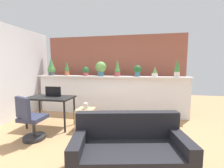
{
  "coord_description": "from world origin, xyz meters",
  "views": [
    {
      "loc": [
        1.02,
        -2.59,
        1.49
      ],
      "look_at": [
        0.26,
        1.14,
        1.06
      ],
      "focal_mm": 24.85,
      "sensor_mm": 36.0,
      "label": 1
    }
  ],
  "objects_px": {
    "potted_plant_5": "(137,70)",
    "potted_plant_7": "(177,69)",
    "vase_on_shelf": "(86,106)",
    "potted_plant_6": "(155,72)",
    "potted_plant_2": "(86,71)",
    "tv_monitor": "(53,91)",
    "potted_plant_1": "(67,69)",
    "potted_plant_3": "(101,68)",
    "potted_plant_0": "(51,67)",
    "side_cube_shelf": "(86,119)",
    "potted_plant_4": "(117,69)",
    "couch": "(129,153)",
    "office_chair": "(31,122)",
    "desk": "(50,100)"
  },
  "relations": [
    {
      "from": "tv_monitor",
      "to": "potted_plant_4",
      "type": "bearing_deg",
      "value": 38.43
    },
    {
      "from": "potted_plant_1",
      "to": "potted_plant_3",
      "type": "xyz_separation_m",
      "value": [
        1.12,
        -0.0,
        0.04
      ]
    },
    {
      "from": "potted_plant_0",
      "to": "vase_on_shelf",
      "type": "height_order",
      "value": "potted_plant_0"
    },
    {
      "from": "potted_plant_5",
      "to": "couch",
      "type": "xyz_separation_m",
      "value": [
        0.0,
        -2.51,
        -1.1
      ]
    },
    {
      "from": "potted_plant_0",
      "to": "desk",
      "type": "bearing_deg",
      "value": -59.29
    },
    {
      "from": "potted_plant_4",
      "to": "potted_plant_7",
      "type": "bearing_deg",
      "value": -1.2
    },
    {
      "from": "potted_plant_0",
      "to": "potted_plant_2",
      "type": "xyz_separation_m",
      "value": [
        1.17,
        0.02,
        -0.11
      ]
    },
    {
      "from": "potted_plant_6",
      "to": "potted_plant_5",
      "type": "bearing_deg",
      "value": 177.46
    },
    {
      "from": "potted_plant_1",
      "to": "potted_plant_2",
      "type": "height_order",
      "value": "potted_plant_1"
    },
    {
      "from": "potted_plant_2",
      "to": "tv_monitor",
      "type": "relative_size",
      "value": 0.67
    },
    {
      "from": "potted_plant_0",
      "to": "side_cube_shelf",
      "type": "height_order",
      "value": "potted_plant_0"
    },
    {
      "from": "potted_plant_0",
      "to": "potted_plant_2",
      "type": "height_order",
      "value": "potted_plant_0"
    },
    {
      "from": "tv_monitor",
      "to": "couch",
      "type": "distance_m",
      "value": 2.51
    },
    {
      "from": "office_chair",
      "to": "side_cube_shelf",
      "type": "bearing_deg",
      "value": 39.82
    },
    {
      "from": "potted_plant_0",
      "to": "potted_plant_1",
      "type": "bearing_deg",
      "value": 0.88
    },
    {
      "from": "potted_plant_4",
      "to": "tv_monitor",
      "type": "height_order",
      "value": "potted_plant_4"
    },
    {
      "from": "potted_plant_5",
      "to": "potted_plant_6",
      "type": "relative_size",
      "value": 1.13
    },
    {
      "from": "potted_plant_4",
      "to": "desk",
      "type": "height_order",
      "value": "potted_plant_4"
    },
    {
      "from": "tv_monitor",
      "to": "side_cube_shelf",
      "type": "height_order",
      "value": "tv_monitor"
    },
    {
      "from": "potted_plant_4",
      "to": "potted_plant_3",
      "type": "bearing_deg",
      "value": -179.59
    },
    {
      "from": "couch",
      "to": "potted_plant_7",
      "type": "bearing_deg",
      "value": 66.55
    },
    {
      "from": "potted_plant_6",
      "to": "couch",
      "type": "bearing_deg",
      "value": -101.01
    },
    {
      "from": "potted_plant_7",
      "to": "office_chair",
      "type": "height_order",
      "value": "potted_plant_7"
    },
    {
      "from": "potted_plant_1",
      "to": "potted_plant_4",
      "type": "xyz_separation_m",
      "value": [
        1.63,
        0.0,
        0.01
      ]
    },
    {
      "from": "potted_plant_3",
      "to": "vase_on_shelf",
      "type": "bearing_deg",
      "value": -91.33
    },
    {
      "from": "desk",
      "to": "side_cube_shelf",
      "type": "height_order",
      "value": "desk"
    },
    {
      "from": "potted_plant_1",
      "to": "potted_plant_6",
      "type": "bearing_deg",
      "value": -0.21
    },
    {
      "from": "potted_plant_7",
      "to": "vase_on_shelf",
      "type": "height_order",
      "value": "potted_plant_7"
    },
    {
      "from": "potted_plant_0",
      "to": "tv_monitor",
      "type": "bearing_deg",
      "value": -56.42
    },
    {
      "from": "potted_plant_0",
      "to": "couch",
      "type": "height_order",
      "value": "potted_plant_0"
    },
    {
      "from": "potted_plant_0",
      "to": "potted_plant_1",
      "type": "distance_m",
      "value": 0.54
    },
    {
      "from": "potted_plant_5",
      "to": "potted_plant_7",
      "type": "relative_size",
      "value": 0.64
    },
    {
      "from": "potted_plant_2",
      "to": "potted_plant_7",
      "type": "relative_size",
      "value": 0.55
    },
    {
      "from": "potted_plant_7",
      "to": "side_cube_shelf",
      "type": "bearing_deg",
      "value": -151.94
    },
    {
      "from": "potted_plant_6",
      "to": "side_cube_shelf",
      "type": "height_order",
      "value": "potted_plant_6"
    },
    {
      "from": "potted_plant_5",
      "to": "office_chair",
      "type": "xyz_separation_m",
      "value": [
        -2.02,
        -1.96,
        -0.99
      ]
    },
    {
      "from": "potted_plant_5",
      "to": "couch",
      "type": "relative_size",
      "value": 0.19
    },
    {
      "from": "potted_plant_4",
      "to": "potted_plant_6",
      "type": "height_order",
      "value": "potted_plant_4"
    },
    {
      "from": "potted_plant_3",
      "to": "potted_plant_0",
      "type": "bearing_deg",
      "value": -179.73
    },
    {
      "from": "potted_plant_2",
      "to": "vase_on_shelf",
      "type": "xyz_separation_m",
      "value": [
        0.46,
        -1.24,
        -0.77
      ]
    },
    {
      "from": "tv_monitor",
      "to": "potted_plant_3",
      "type": "bearing_deg",
      "value": 50.83
    },
    {
      "from": "potted_plant_6",
      "to": "couch",
      "type": "xyz_separation_m",
      "value": [
        -0.48,
        -2.48,
        -1.04
      ]
    },
    {
      "from": "potted_plant_7",
      "to": "side_cube_shelf",
      "type": "height_order",
      "value": "potted_plant_7"
    },
    {
      "from": "potted_plant_0",
      "to": "potted_plant_7",
      "type": "bearing_deg",
      "value": -0.35
    },
    {
      "from": "potted_plant_2",
      "to": "office_chair",
      "type": "distance_m",
      "value": 2.22
    },
    {
      "from": "potted_plant_6",
      "to": "desk",
      "type": "relative_size",
      "value": 0.26
    },
    {
      "from": "potted_plant_1",
      "to": "potted_plant_4",
      "type": "bearing_deg",
      "value": 0.11
    },
    {
      "from": "potted_plant_1",
      "to": "potted_plant_6",
      "type": "distance_m",
      "value": 2.71
    },
    {
      "from": "potted_plant_3",
      "to": "tv_monitor",
      "type": "height_order",
      "value": "potted_plant_3"
    },
    {
      "from": "potted_plant_5",
      "to": "potted_plant_4",
      "type": "bearing_deg",
      "value": -179.16
    }
  ]
}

